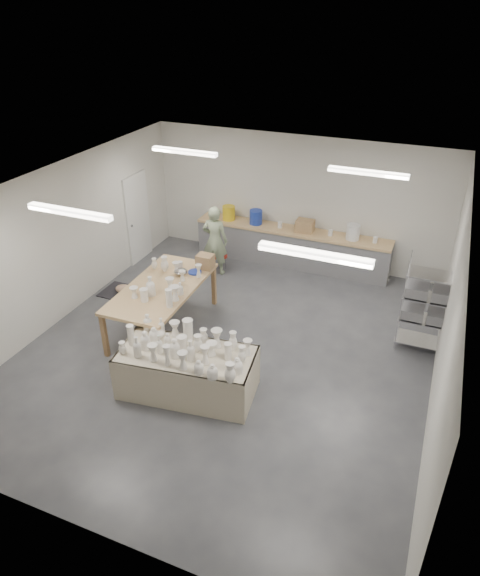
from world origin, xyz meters
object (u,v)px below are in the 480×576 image
at_px(drying_table, 187,370).
at_px(work_table, 167,285).
at_px(potter, 215,240).
at_px(red_stool, 220,257).

height_order(drying_table, work_table, work_table).
relative_size(drying_table, potter, 1.40).
bearing_deg(red_stool, potter, -90.00).
bearing_deg(red_stool, drying_table, -72.47).
bearing_deg(red_stool, work_table, -87.63).
relative_size(potter, red_stool, 4.57).
bearing_deg(drying_table, red_stool, 99.95).
height_order(drying_table, potter, potter).
relative_size(work_table, red_stool, 7.02).
distance_m(drying_table, potter, 4.15).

